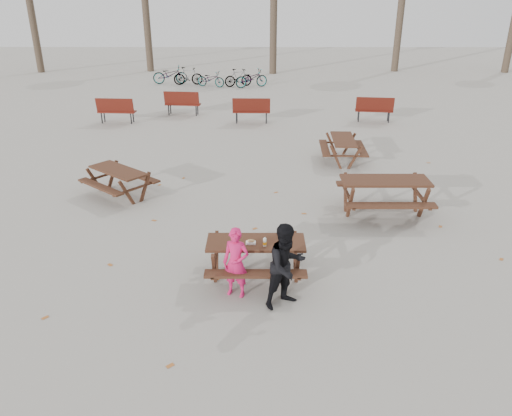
{
  "coord_description": "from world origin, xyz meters",
  "views": [
    {
      "loc": [
        0.03,
        -8.08,
        5.02
      ],
      "look_at": [
        0.0,
        1.0,
        1.0
      ],
      "focal_mm": 35.0,
      "sensor_mm": 36.0,
      "label": 1
    }
  ],
  "objects_px": {
    "soda_bottle": "(265,242)",
    "picnic_table_far": "(343,150)",
    "food_tray": "(251,243)",
    "picnic_table_north": "(119,183)",
    "picnic_table_east": "(384,197)",
    "child": "(236,263)",
    "main_picnic_table": "(256,250)",
    "adult": "(286,266)"
  },
  "relations": [
    {
      "from": "soda_bottle",
      "to": "picnic_table_far",
      "type": "height_order",
      "value": "soda_bottle"
    },
    {
      "from": "food_tray",
      "to": "picnic_table_north",
      "type": "distance_m",
      "value": 5.42
    },
    {
      "from": "food_tray",
      "to": "picnic_table_north",
      "type": "relative_size",
      "value": 0.11
    },
    {
      "from": "food_tray",
      "to": "soda_bottle",
      "type": "relative_size",
      "value": 1.06
    },
    {
      "from": "picnic_table_north",
      "to": "picnic_table_east",
      "type": "bearing_deg",
      "value": 30.85
    },
    {
      "from": "child",
      "to": "picnic_table_east",
      "type": "bearing_deg",
      "value": 62.89
    },
    {
      "from": "main_picnic_table",
      "to": "picnic_table_north",
      "type": "distance_m",
      "value": 5.4
    },
    {
      "from": "picnic_table_far",
      "to": "soda_bottle",
      "type": "bearing_deg",
      "value": 162.91
    },
    {
      "from": "picnic_table_east",
      "to": "picnic_table_north",
      "type": "distance_m",
      "value": 6.71
    },
    {
      "from": "food_tray",
      "to": "picnic_table_north",
      "type": "bearing_deg",
      "value": 130.11
    },
    {
      "from": "main_picnic_table",
      "to": "picnic_table_north",
      "type": "relative_size",
      "value": 1.06
    },
    {
      "from": "picnic_table_east",
      "to": "picnic_table_far",
      "type": "relative_size",
      "value": 1.2
    },
    {
      "from": "adult",
      "to": "picnic_table_east",
      "type": "relative_size",
      "value": 0.74
    },
    {
      "from": "child",
      "to": "picnic_table_far",
      "type": "bearing_deg",
      "value": 84.98
    },
    {
      "from": "picnic_table_north",
      "to": "soda_bottle",
      "type": "bearing_deg",
      "value": -8.13
    },
    {
      "from": "adult",
      "to": "picnic_table_north",
      "type": "relative_size",
      "value": 0.9
    },
    {
      "from": "food_tray",
      "to": "picnic_table_north",
      "type": "height_order",
      "value": "food_tray"
    },
    {
      "from": "picnic_table_north",
      "to": "picnic_table_far",
      "type": "bearing_deg",
      "value": 65.13
    },
    {
      "from": "soda_bottle",
      "to": "picnic_table_far",
      "type": "distance_m",
      "value": 7.57
    },
    {
      "from": "soda_bottle",
      "to": "picnic_table_north",
      "type": "height_order",
      "value": "soda_bottle"
    },
    {
      "from": "picnic_table_east",
      "to": "picnic_table_far",
      "type": "xyz_separation_m",
      "value": [
        -0.35,
        4.0,
        -0.08
      ]
    },
    {
      "from": "picnic_table_far",
      "to": "main_picnic_table",
      "type": "bearing_deg",
      "value": 161.29
    },
    {
      "from": "adult",
      "to": "food_tray",
      "type": "bearing_deg",
      "value": 95.12
    },
    {
      "from": "adult",
      "to": "picnic_table_east",
      "type": "distance_m",
      "value": 4.56
    },
    {
      "from": "main_picnic_table",
      "to": "soda_bottle",
      "type": "height_order",
      "value": "soda_bottle"
    },
    {
      "from": "picnic_table_east",
      "to": "picnic_table_north",
      "type": "height_order",
      "value": "picnic_table_east"
    },
    {
      "from": "main_picnic_table",
      "to": "adult",
      "type": "relative_size",
      "value": 1.19
    },
    {
      "from": "main_picnic_table",
      "to": "picnic_table_east",
      "type": "distance_m",
      "value": 4.23
    },
    {
      "from": "main_picnic_table",
      "to": "adult",
      "type": "xyz_separation_m",
      "value": [
        0.52,
        -0.85,
        0.17
      ]
    },
    {
      "from": "main_picnic_table",
      "to": "child",
      "type": "height_order",
      "value": "child"
    },
    {
      "from": "main_picnic_table",
      "to": "child",
      "type": "bearing_deg",
      "value": -121.75
    },
    {
      "from": "child",
      "to": "main_picnic_table",
      "type": "bearing_deg",
      "value": 75.34
    },
    {
      "from": "adult",
      "to": "picnic_table_north",
      "type": "xyz_separation_m",
      "value": [
        -4.09,
        4.89,
        -0.39
      ]
    },
    {
      "from": "adult",
      "to": "picnic_table_far",
      "type": "relative_size",
      "value": 0.89
    },
    {
      "from": "main_picnic_table",
      "to": "picnic_table_north",
      "type": "xyz_separation_m",
      "value": [
        -3.57,
        4.05,
        -0.22
      ]
    },
    {
      "from": "food_tray",
      "to": "picnic_table_east",
      "type": "distance_m",
      "value": 4.37
    },
    {
      "from": "child",
      "to": "picnic_table_north",
      "type": "bearing_deg",
      "value": 142.17
    },
    {
      "from": "adult",
      "to": "picnic_table_north",
      "type": "bearing_deg",
      "value": 96.36
    },
    {
      "from": "child",
      "to": "picnic_table_far",
      "type": "relative_size",
      "value": 0.76
    },
    {
      "from": "main_picnic_table",
      "to": "picnic_table_north",
      "type": "height_order",
      "value": "main_picnic_table"
    },
    {
      "from": "main_picnic_table",
      "to": "picnic_table_far",
      "type": "bearing_deg",
      "value": 68.73
    },
    {
      "from": "food_tray",
      "to": "picnic_table_far",
      "type": "distance_m",
      "value": 7.57
    }
  ]
}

